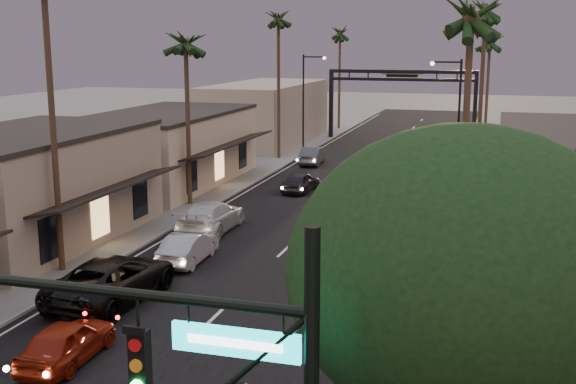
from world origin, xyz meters
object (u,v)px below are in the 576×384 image
Objects in this scene: corner_tree at (466,288)px; oncoming_pickup at (113,279)px; palm_lc at (185,36)px; streetlight_left at (306,96)px; curbside_black at (378,320)px; oncoming_red at (67,342)px; oncoming_silver at (188,248)px; palm_rb at (486,5)px; streetlight_right at (455,114)px; arch at (402,87)px; palm_ra at (472,6)px; palm_far at (340,30)px; palm_rc at (490,38)px; palm_ld at (278,14)px.

oncoming_pickup is at bearing 139.44° from corner_tree.
streetlight_left is at bearing 85.63° from palm_lc.
corner_tree is 1.85× the size of curbside_black.
palm_lc is 24.73m from oncoming_red.
palm_lc reaches higher than oncoming_red.
oncoming_silver is at bearing -66.37° from palm_lc.
palm_lc is 0.86× the size of palm_rb.
streetlight_right is 2.07× the size of oncoming_silver.
arch is 1.15× the size of palm_ra.
arch is 1.25× the size of palm_lc.
oncoming_pickup is at bearing 79.19° from oncoming_silver.
arch is (-9.48, 62.55, -0.45)m from corner_tree.
palm_ra reaches higher than oncoming_red.
palm_far is (-16.90, 54.00, 0.00)m from palm_ra.
corner_tree reaches higher than curbside_black.
palm_rc is at bearing -34.89° from arch.
arch is at bearing -92.07° from oncoming_pickup.
palm_rb is at bearing -42.05° from streetlight_left.
palm_lc is 32.86m from palm_rc.
palm_lc is 2.81× the size of oncoming_silver.
oncoming_silver is at bearing -95.06° from oncoming_pickup.
oncoming_pickup is at bearing -76.27° from palm_lc.
streetlight_right is at bearing -111.11° from oncoming_pickup.
oncoming_red is at bearing 108.05° from oncoming_pickup.
oncoming_silver reaches higher than oncoming_red.
palm_rb reaches higher than curbside_black.
oncoming_silver is 0.91× the size of curbside_black.
palm_ra is at bearing 93.03° from corner_tree.
palm_ld is 35.47m from palm_ra.
corner_tree is at bearing 150.65° from oncoming_red.
streetlight_right is at bearing -65.24° from palm_far.
curbside_black is at bearing -49.47° from palm_lc.
palm_ra is (8.60, -46.00, 5.91)m from arch.
curbside_black is at bearing 145.19° from oncoming_silver.
oncoming_silver is (-12.37, -19.04, -11.70)m from palm_rb.
palm_rc reaches higher than streetlight_right.
streetlight_right is 0.63× the size of palm_ld.
oncoming_silver is at bearing 175.57° from palm_ra.
oncoming_silver is (-0.68, 11.00, 0.01)m from oncoming_red.
oncoming_silver is (4.53, -53.04, -10.73)m from palm_far.
palm_ra reaches higher than curbside_black.
palm_ld is at bearing 90.00° from palm_lc.
corner_tree is 2.13× the size of oncoming_red.
arch is at bearing 60.03° from streetlight_left.
streetlight_right is 19.75m from palm_rc.
palm_ld is 19.51m from palm_rc.
palm_rb is at bearing -71.70° from arch.
palm_ld is at bearing -84.30° from oncoming_red.
streetlight_right is at bearing -74.53° from arch.
oncoming_red is (5.51, -22.04, -9.77)m from palm_lc.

